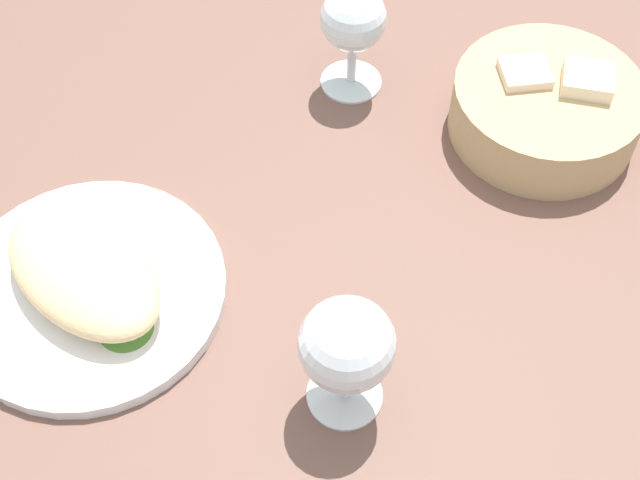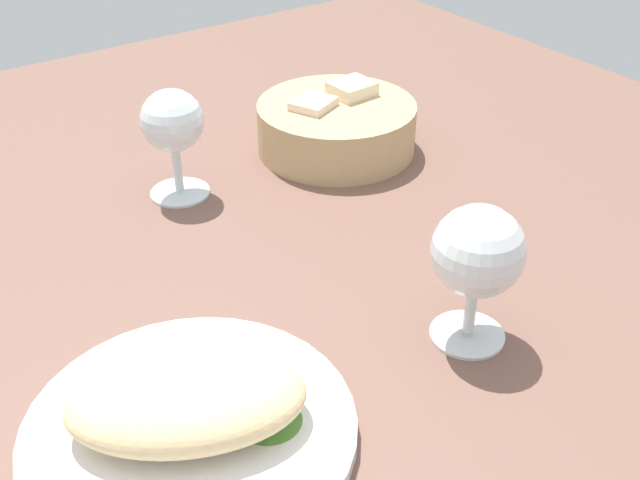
{
  "view_description": "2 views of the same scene",
  "coord_description": "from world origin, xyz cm",
  "views": [
    {
      "loc": [
        16.01,
        -47.93,
        68.54
      ],
      "look_at": [
        3.28,
        -3.05,
        3.79
      ],
      "focal_mm": 49.92,
      "sensor_mm": 36.0,
      "label": 1
    },
    {
      "loc": [
        -31.47,
        -50.65,
        44.2
      ],
      "look_at": [
        2.8,
        -2.28,
        5.14
      ],
      "focal_mm": 44.27,
      "sensor_mm": 36.0,
      "label": 2
    }
  ],
  "objects": [
    {
      "name": "lettuce_garnish",
      "position": [
        -10.86,
        -15.1,
        2.17
      ],
      "size": [
        4.93,
        4.93,
        1.54
      ],
      "primitive_type": "cone",
      "color": "#48802C",
      "rests_on": "plate"
    },
    {
      "name": "bread_basket",
      "position": [
        20.76,
        19.68,
        3.15
      ],
      "size": [
        19.2,
        19.2,
        7.61
      ],
      "color": "tan",
      "rests_on": "ground_plane"
    },
    {
      "name": "omelette",
      "position": [
        -15.78,
        -12.02,
        3.7
      ],
      "size": [
        20.02,
        17.05,
        4.6
      ],
      "primitive_type": "ellipsoid",
      "rotation": [
        0.0,
        0.0,
        -0.49
      ],
      "color": "beige",
      "rests_on": "plate"
    },
    {
      "name": "wine_glass_near",
      "position": [
        8.95,
        -15.47,
        8.34
      ],
      "size": [
        7.7,
        7.7,
        12.69
      ],
      "color": "silver",
      "rests_on": "ground_plane"
    },
    {
      "name": "wine_glass_far",
      "position": [
        -0.35,
        20.87,
        8.17
      ],
      "size": [
        6.81,
        6.81,
        12.32
      ],
      "color": "white",
      "rests_on": "ground_plane"
    },
    {
      "name": "ground_plane",
      "position": [
        0.0,
        0.0,
        -1.0
      ],
      "size": [
        140.0,
        140.0,
        2.0
      ],
      "primitive_type": "cube",
      "color": "brown"
    },
    {
      "name": "plate",
      "position": [
        -15.78,
        -12.02,
        0.7
      ],
      "size": [
        24.61,
        24.61,
        1.4
      ],
      "primitive_type": "cylinder",
      "color": "white",
      "rests_on": "ground_plane"
    }
  ]
}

